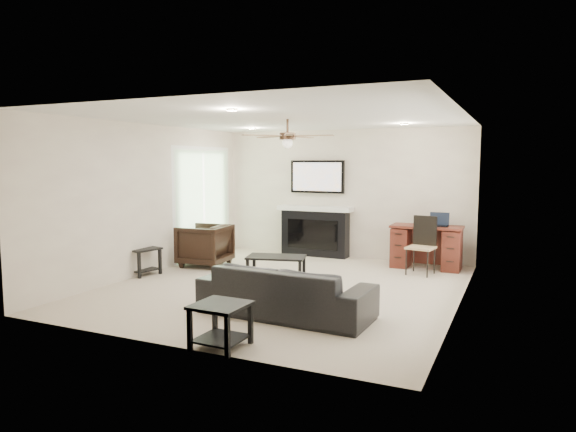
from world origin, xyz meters
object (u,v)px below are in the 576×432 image
fireplace_unit (315,208)px  desk (426,247)px  coffee_table (276,269)px  sofa (286,291)px  armchair (205,245)px

fireplace_unit → desk: fireplace_unit is taller
coffee_table → desk: 2.81m
sofa → fireplace_unit: 4.11m
fireplace_unit → coffee_table: bearing=-83.8°
sofa → fireplace_unit: fireplace_unit is taller
armchair → desk: 3.95m
sofa → coffee_table: sofa is taller
armchair → desk: (3.68, 1.44, 0.00)m
fireplace_unit → desk: (2.23, -0.30, -0.57)m
sofa → desk: desk is taller
armchair → coffee_table: (1.70, -0.55, -0.18)m
armchair → fireplace_unit: 2.34m
desk → fireplace_unit: bearing=172.2°
fireplace_unit → armchair: bearing=-129.8°
coffee_table → desk: desk is taller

